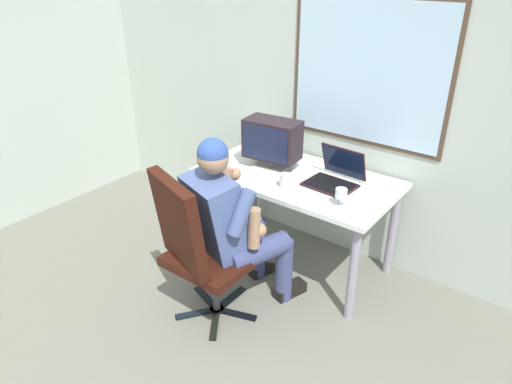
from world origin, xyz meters
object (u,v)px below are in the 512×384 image
object	(u,v)px
person_seated	(233,221)
coffee_mug	(285,181)
laptop	(336,174)
wine_glass	(341,194)
desk	(297,187)
crt_monitor	(272,140)
office_chair	(197,244)

from	to	relation	value
person_seated	coffee_mug	xyz separation A→B (m)	(0.10, 0.45, 0.15)
laptop	wine_glass	distance (m)	0.34
laptop	coffee_mug	bearing A→B (deg)	-131.72
person_seated	wine_glass	xyz separation A→B (m)	(0.52, 0.44, 0.18)
person_seated	desk	bearing A→B (deg)	84.78
laptop	crt_monitor	bearing A→B (deg)	-173.48
laptop	desk	bearing A→B (deg)	-167.05
person_seated	laptop	distance (m)	0.82
laptop	coffee_mug	world-z (taller)	laptop
crt_monitor	wine_glass	size ratio (longest dim) A/B	3.55
office_chair	crt_monitor	xyz separation A→B (m)	(-0.10, 0.93, 0.38)
office_chair	wine_glass	bearing A→B (deg)	49.61
desk	office_chair	bearing A→B (deg)	-98.37
person_seated	office_chair	bearing A→B (deg)	-106.01
office_chair	person_seated	size ratio (longest dim) A/B	0.85
office_chair	wine_glass	size ratio (longest dim) A/B	8.85
desk	crt_monitor	distance (m)	0.39
desk	laptop	distance (m)	0.33
person_seated	wine_glass	bearing A→B (deg)	40.14
desk	crt_monitor	world-z (taller)	crt_monitor
wine_glass	person_seated	bearing A→B (deg)	-139.86
crt_monitor	coffee_mug	xyz separation A→B (m)	(0.27, -0.21, -0.17)
desk	person_seated	distance (m)	0.66
crt_monitor	wine_glass	distance (m)	0.75
person_seated	coffee_mug	bearing A→B (deg)	78.13
office_chair	wine_glass	world-z (taller)	office_chair
crt_monitor	wine_glass	world-z (taller)	crt_monitor
laptop	wine_glass	world-z (taller)	laptop
office_chair	laptop	size ratio (longest dim) A/B	2.99
office_chair	coffee_mug	size ratio (longest dim) A/B	10.91
person_seated	laptop	bearing A→B (deg)	65.01
desk	wine_glass	size ratio (longest dim) A/B	11.91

